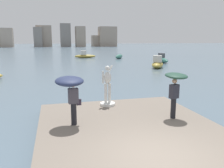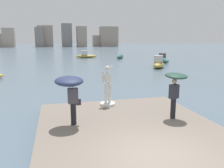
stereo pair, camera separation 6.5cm
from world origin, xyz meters
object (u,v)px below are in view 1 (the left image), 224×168
object	(u,v)px
statue_white_figure	(108,90)
boat_leftward	(119,56)
boat_rightward	(162,59)
boat_far	(157,64)
onlooker_left	(70,86)
onlooker_right	(175,84)
boat_mid	(85,56)

from	to	relation	value
statue_white_figure	boat_leftward	distance (m)	35.53
boat_rightward	boat_far	bearing A→B (deg)	-120.71
onlooker_left	boat_far	size ratio (longest dim) A/B	0.50
boat_rightward	onlooker_right	bearing A→B (deg)	-115.51
statue_white_figure	boat_leftward	xyz separation A→B (m)	(10.43, 33.95, -0.77)
onlooker_left	boat_mid	xyz separation A→B (m)	(5.86, 39.50, -1.48)
statue_white_figure	boat_leftward	size ratio (longest dim) A/B	0.51
boat_mid	boat_far	size ratio (longest dim) A/B	1.15
statue_white_figure	boat_far	bearing A→B (deg)	57.41
onlooker_left	boat_leftward	distance (m)	38.39
statue_white_figure	boat_leftward	bearing A→B (deg)	72.93
boat_leftward	onlooker_left	bearing A→B (deg)	-108.94
onlooker_left	boat_mid	world-z (taller)	onlooker_left
statue_white_figure	boat_mid	xyz separation A→B (m)	(3.84, 37.17, -0.70)
boat_far	onlooker_left	bearing A→B (deg)	-123.68
statue_white_figure	boat_mid	size ratio (longest dim) A/B	0.46
boat_far	boat_rightward	size ratio (longest dim) A/B	0.81
onlooker_left	boat_leftward	bearing A→B (deg)	71.06
boat_mid	boat_leftward	size ratio (longest dim) A/B	1.11
statue_white_figure	boat_mid	bearing A→B (deg)	84.10
onlooker_right	boat_far	size ratio (longest dim) A/B	0.50
onlooker_right	boat_leftward	world-z (taller)	onlooker_right
statue_white_figure	onlooker_right	xyz separation A→B (m)	(2.36, -2.56, 0.71)
onlooker_left	boat_mid	bearing A→B (deg)	81.55
boat_mid	onlooker_right	bearing A→B (deg)	-92.13
onlooker_left	onlooker_right	xyz separation A→B (m)	(4.38, -0.23, -0.07)
statue_white_figure	boat_far	distance (m)	20.41
onlooker_left	boat_far	distance (m)	23.50
onlooker_right	boat_mid	distance (m)	39.78
boat_leftward	boat_far	bearing A→B (deg)	-88.10
boat_mid	boat_leftward	xyz separation A→B (m)	(6.59, -3.21, -0.07)
statue_white_figure	boat_rightward	distance (m)	28.38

